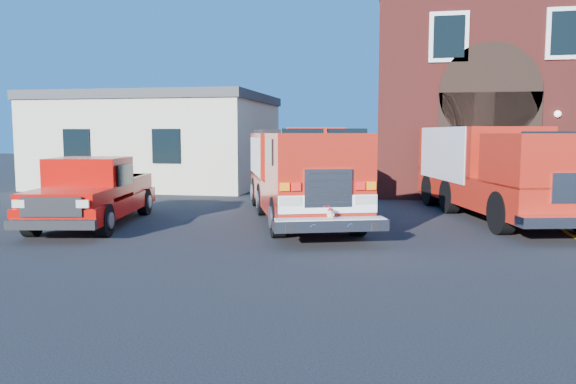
% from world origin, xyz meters
% --- Properties ---
extents(ground, '(100.00, 100.00, 0.00)m').
position_xyz_m(ground, '(0.00, 0.00, 0.00)').
color(ground, black).
rests_on(ground, ground).
extents(parking_stripe_mid, '(0.12, 3.00, 0.01)m').
position_xyz_m(parking_stripe_mid, '(6.50, 4.00, 0.00)').
color(parking_stripe_mid, yellow).
rests_on(parking_stripe_mid, ground).
extents(parking_stripe_far, '(0.12, 3.00, 0.01)m').
position_xyz_m(parking_stripe_far, '(6.50, 7.00, 0.00)').
color(parking_stripe_far, yellow).
rests_on(parking_stripe_far, ground).
extents(fire_station, '(15.20, 10.20, 8.45)m').
position_xyz_m(fire_station, '(8.99, 13.98, 4.25)').
color(fire_station, maroon).
rests_on(fire_station, ground).
extents(side_building, '(10.20, 8.20, 4.35)m').
position_xyz_m(side_building, '(-9.00, 13.00, 2.20)').
color(side_building, beige).
rests_on(side_building, ground).
extents(fire_engine, '(5.03, 8.91, 2.65)m').
position_xyz_m(fire_engine, '(-0.58, 3.59, 1.37)').
color(fire_engine, black).
rests_on(fire_engine, ground).
extents(pickup_truck, '(3.04, 5.97, 1.86)m').
position_xyz_m(pickup_truck, '(-5.96, 1.48, 0.88)').
color(pickup_truck, black).
rests_on(pickup_truck, ground).
extents(secondary_truck, '(4.53, 8.72, 2.71)m').
position_xyz_m(secondary_truck, '(5.16, 5.01, 1.48)').
color(secondary_truck, black).
rests_on(secondary_truck, ground).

